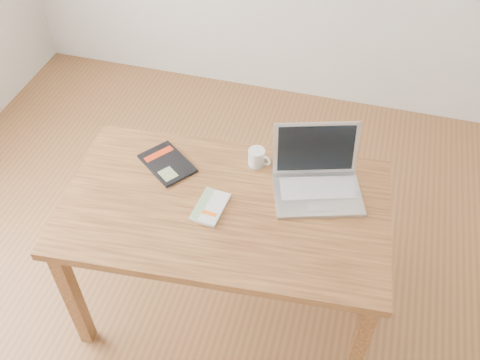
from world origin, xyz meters
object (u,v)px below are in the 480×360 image
(desk, at_px, (225,218))
(black_guidebook, at_px, (167,163))
(coffee_mug, at_px, (257,157))
(white_guidebook, at_px, (210,207))
(laptop, at_px, (317,178))

(desk, xyz_separation_m, black_guidebook, (-0.32, 0.16, 0.10))
(desk, xyz_separation_m, coffee_mug, (0.07, 0.27, 0.13))
(white_guidebook, bearing_deg, coffee_mug, 73.54)
(desk, bearing_deg, black_guidebook, 148.63)
(laptop, xyz_separation_m, coffee_mug, (-0.28, 0.07, -0.01))
(white_guidebook, relative_size, black_guidebook, 0.66)
(white_guidebook, bearing_deg, laptop, 36.02)
(laptop, height_order, coffee_mug, laptop)
(black_guidebook, height_order, laptop, laptop)
(black_guidebook, bearing_deg, coffee_mug, -37.31)
(laptop, bearing_deg, coffee_mug, 148.84)
(laptop, bearing_deg, black_guidebook, 166.15)
(white_guidebook, relative_size, coffee_mug, 1.83)
(black_guidebook, distance_m, laptop, 0.68)
(desk, relative_size, coffee_mug, 13.37)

